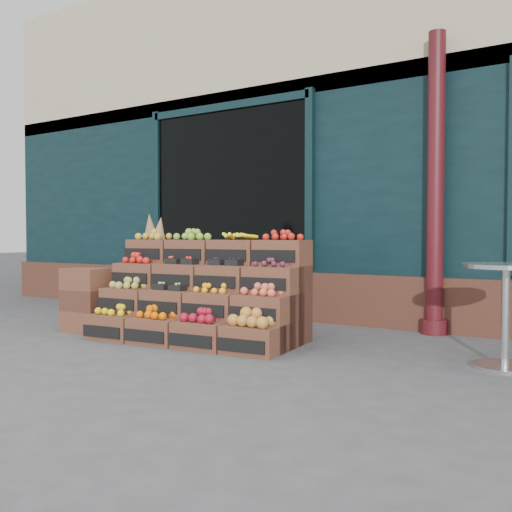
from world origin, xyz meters
The scene contains 6 objects.
ground centered at (0.00, 0.00, 0.00)m, with size 60.00×60.00×0.00m, color #464649.
shop_facade centered at (0.00, 5.11, 2.40)m, with size 12.00×6.24×4.80m.
crate_display centered at (-0.71, 0.48, 0.40)m, with size 2.17×1.20×1.30m.
spare_crates centered at (-2.06, 0.13, 0.35)m, with size 0.49×0.35×0.70m.
bistro_table centered at (2.11, 0.73, 0.52)m, with size 0.66×0.66×0.83m.
shopkeeper centered at (-1.42, 2.61, 0.93)m, with size 0.68×0.45×1.86m, color #185419.
Camera 1 is at (2.88, -4.08, 1.05)m, focal length 40.00 mm.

